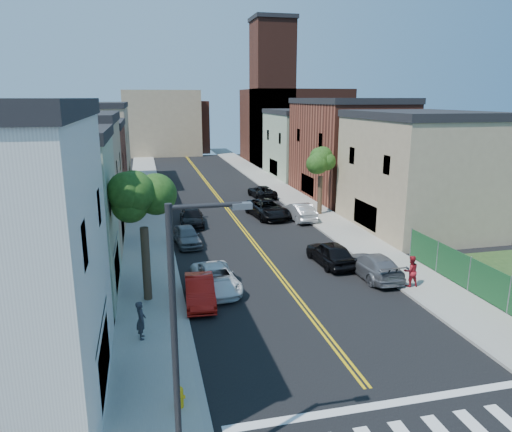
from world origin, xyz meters
TOP-DOWN VIEW (x-y plane):
  - sidewalk_left at (-7.90, 40.00)m, footprint 3.20×100.00m
  - sidewalk_right at (7.90, 40.00)m, footprint 3.20×100.00m
  - curb_left at (-6.15, 40.00)m, footprint 0.30×100.00m
  - curb_right at (6.15, 40.00)m, footprint 0.30×100.00m
  - bldg_left_palegrn at (-14.00, 16.00)m, footprint 9.00×8.00m
  - bldg_left_tan_near at (-14.00, 25.00)m, footprint 9.00×10.00m
  - bldg_left_brick at (-14.00, 36.00)m, footprint 9.00×12.00m
  - bldg_left_tan_far at (-14.00, 50.00)m, footprint 9.00×16.00m
  - bldg_right_tan at (14.00, 24.00)m, footprint 9.00×12.00m
  - bldg_right_brick at (14.00, 38.00)m, footprint 9.00×14.00m
  - bldg_right_palegrn at (14.00, 52.00)m, footprint 9.00×12.00m
  - church at (16.33, 67.07)m, footprint 16.20×14.20m
  - backdrop_left at (-4.00, 82.00)m, footprint 14.00×8.00m
  - backdrop_center at (0.00, 86.00)m, footprint 10.00×8.00m
  - fence_right at (9.50, 9.50)m, footprint 0.04×15.00m
  - tree_left_mid at (-7.88, 14.01)m, footprint 5.20×5.20m
  - tree_right_far at (7.92, 30.01)m, footprint 4.40×4.40m
  - street_lamp at (-7.01, 1.00)m, footprint 2.14×0.25m
  - red_sedan at (-5.22, 13.14)m, footprint 1.75×4.36m
  - white_pickup at (-4.12, 14.71)m, footprint 2.58×5.00m
  - grey_car_left at (-4.93, 23.58)m, footprint 2.09×4.36m
  - black_car_left at (-4.01, 29.14)m, footprint 2.21×4.91m
  - grey_car_right at (5.50, 14.51)m, footprint 2.10×5.05m
  - black_car_right at (3.80, 17.18)m, footprint 2.14×4.73m
  - silver_car_right at (5.50, 28.75)m, footprint 1.95×4.85m
  - dark_car_right_far at (4.64, 39.04)m, footprint 2.61×4.89m
  - black_suv_lane at (3.00, 30.33)m, footprint 3.39×6.11m
  - pedestrian_left at (-8.24, 9.66)m, footprint 0.45×0.66m
  - pedestrian_right at (6.70, 12.34)m, footprint 0.90×0.71m
  - fire_hydrant at (-6.95, 4.36)m, footprint 0.38×0.38m

SIDE VIEW (x-z plane):
  - sidewalk_left at x=-7.90m, z-range 0.00..0.15m
  - sidewalk_right at x=7.90m, z-range 0.00..0.15m
  - curb_left at x=-6.15m, z-range 0.00..0.15m
  - curb_right at x=6.15m, z-range 0.00..0.15m
  - fire_hydrant at x=-6.95m, z-range 0.16..0.95m
  - dark_car_right_far at x=4.64m, z-range 0.00..1.31m
  - white_pickup at x=-4.12m, z-range 0.00..1.35m
  - black_car_left at x=-4.01m, z-range 0.00..1.40m
  - red_sedan at x=-5.22m, z-range 0.00..1.41m
  - grey_car_left at x=-4.93m, z-range 0.00..1.44m
  - grey_car_right at x=5.50m, z-range 0.00..1.46m
  - silver_car_right at x=5.50m, z-range 0.00..1.56m
  - black_car_right at x=3.80m, z-range 0.00..1.58m
  - black_suv_lane at x=3.00m, z-range 0.00..1.62m
  - pedestrian_left at x=-8.24m, z-range 0.15..1.91m
  - pedestrian_right at x=6.70m, z-range 0.15..1.96m
  - fence_right at x=9.50m, z-range 0.15..2.05m
  - bldg_left_brick at x=-14.00m, z-range 0.00..8.00m
  - bldg_left_palegrn at x=-14.00m, z-range 0.00..8.50m
  - bldg_right_palegrn at x=14.00m, z-range 0.00..8.50m
  - bldg_left_tan_near at x=-14.00m, z-range 0.00..9.00m
  - bldg_right_tan at x=14.00m, z-range 0.00..9.00m
  - street_lamp at x=-7.01m, z-range 0.72..8.72m
  - bldg_left_tan_far at x=-14.00m, z-range 0.00..9.50m
  - bldg_right_brick at x=14.00m, z-range 0.00..10.00m
  - backdrop_center at x=0.00m, z-range 0.00..10.00m
  - tree_right_far at x=7.92m, z-range 1.74..9.77m
  - backdrop_left at x=-4.00m, z-range 0.00..12.00m
  - tree_left_mid at x=-7.88m, z-range 1.94..11.23m
  - church at x=16.33m, z-range -4.06..18.54m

